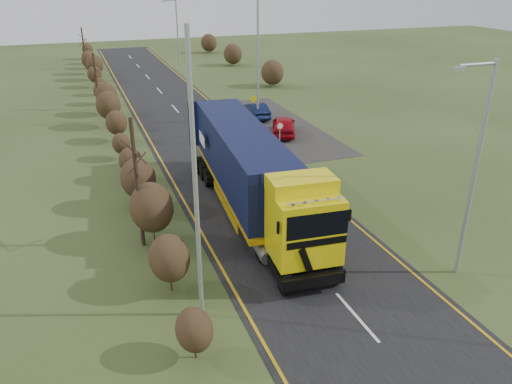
{
  "coord_description": "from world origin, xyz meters",
  "views": [
    {
      "loc": [
        -8.57,
        -16.61,
        11.58
      ],
      "look_at": [
        -1.02,
        3.85,
        1.89
      ],
      "focal_mm": 35.0,
      "sensor_mm": 36.0,
      "label": 1
    }
  ],
  "objects": [
    {
      "name": "hedgerow",
      "position": [
        -6.0,
        7.89,
        1.62
      ],
      "size": [
        2.24,
        102.04,
        6.05
      ],
      "color": "#301F15",
      "rests_on": "ground"
    },
    {
      "name": "layby",
      "position": [
        6.5,
        20.0,
        0.01
      ],
      "size": [
        6.0,
        18.0,
        0.02
      ],
      "primitive_type": "cube",
      "color": "#2A2826",
      "rests_on": "ground"
    },
    {
      "name": "car_blue_sedan",
      "position": [
        5.93,
        22.57,
        0.65
      ],
      "size": [
        1.59,
        4.02,
        1.3
      ],
      "primitive_type": "imported",
      "rotation": [
        0.0,
        0.0,
        3.09
      ],
      "color": "#091435",
      "rests_on": "ground"
    },
    {
      "name": "left_pole",
      "position": [
        -5.25,
        -1.89,
        5.11
      ],
      "size": [
        0.16,
        0.16,
        10.21
      ],
      "primitive_type": "cylinder",
      "color": "#9C9EA1",
      "rests_on": "ground"
    },
    {
      "name": "car_red_hatchback",
      "position": [
        6.23,
        17.36,
        0.73
      ],
      "size": [
        3.28,
        4.64,
        1.47
      ],
      "primitive_type": "imported",
      "rotation": [
        0.0,
        0.0,
        2.74
      ],
      "color": "#A20814",
      "rests_on": "ground"
    },
    {
      "name": "streetlight_far",
      "position": [
        4.5,
        47.15,
        4.65
      ],
      "size": [
        1.81,
        0.18,
        8.47
      ],
      "color": "#9C9EA1",
      "rests_on": "ground"
    },
    {
      "name": "speed_sign",
      "position": [
        4.55,
        14.14,
        1.4
      ],
      "size": [
        0.56,
        0.1,
        2.04
      ],
      "color": "#9C9EA1",
      "rests_on": "ground"
    },
    {
      "name": "warning_board",
      "position": [
        5.8,
        22.96,
        1.19
      ],
      "size": [
        0.74,
        0.11,
        1.95
      ],
      "color": "#9C9EA1",
      "rests_on": "ground"
    },
    {
      "name": "streetlight_mid",
      "position": [
        5.43,
        21.32,
        5.66
      ],
      "size": [
        2.16,
        0.2,
        10.21
      ],
      "color": "#9C9EA1",
      "rests_on": "ground"
    },
    {
      "name": "lane_markings",
      "position": [
        0.0,
        9.69,
        0.03
      ],
      "size": [
        7.52,
        116.0,
        0.01
      ],
      "color": "#C08D12",
      "rests_on": "road"
    },
    {
      "name": "streetlight_near",
      "position": [
        5.36,
        -2.84,
        4.82
      ],
      "size": [
        1.87,
        0.18,
        8.77
      ],
      "color": "#9C9EA1",
      "rests_on": "ground"
    },
    {
      "name": "lorry",
      "position": [
        -0.8,
        5.37,
        2.48
      ],
      "size": [
        3.67,
        15.83,
        4.36
      ],
      "rotation": [
        0.0,
        0.0,
        -0.08
      ],
      "color": "black",
      "rests_on": "ground"
    },
    {
      "name": "ground",
      "position": [
        0.0,
        0.0,
        0.0
      ],
      "size": [
        160.0,
        160.0,
        0.0
      ],
      "primitive_type": "plane",
      "color": "#30401B",
      "rests_on": "ground"
    },
    {
      "name": "road",
      "position": [
        0.0,
        10.0,
        0.01
      ],
      "size": [
        8.0,
        120.0,
        0.02
      ],
      "primitive_type": "cube",
      "color": "black",
      "rests_on": "ground"
    }
  ]
}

